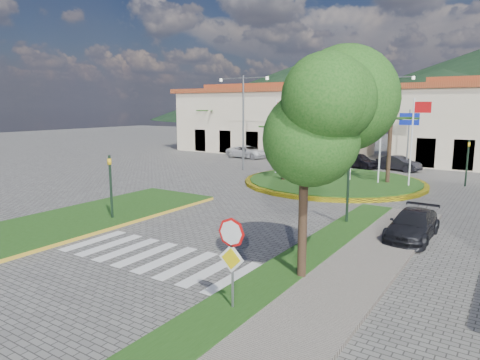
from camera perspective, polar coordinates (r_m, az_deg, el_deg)
The scene contains 22 objects.
ground at distance 14.02m, azimuth -23.35°, elevation -14.04°, with size 160.00×160.00×0.00m, color #5F5C5A.
sidewalk_right at distance 11.48m, azimuth 3.81°, elevation -18.30°, with size 4.00×28.00×0.15m, color gray.
verge_right at distance 12.03m, azimuth -1.39°, elevation -16.79°, with size 1.60×28.00×0.18m, color #224915.
median_left at distance 22.31m, azimuth -19.77°, elevation -4.73°, with size 5.00×14.00×0.18m, color #224915.
crosswalk at distance 16.34m, azimuth -11.43°, elevation -9.94°, with size 8.00×3.00×0.01m, color silver.
roundabout_island at distance 31.29m, azimuth 12.37°, elevation -0.15°, with size 12.70×12.70×6.00m.
stop_sign at distance 11.29m, azimuth -1.11°, elevation -9.25°, with size 0.80×0.11×2.65m.
deciduous_tree at distance 13.03m, azimuth 8.72°, elevation 8.37°, with size 3.60×3.60×6.80m.
traffic_light_left at distance 21.23m, azimuth -16.87°, elevation -0.18°, with size 0.15×0.18×3.20m.
traffic_light_right at distance 20.22m, azimuth 14.22°, elevation -0.55°, with size 0.15×0.18×3.20m.
traffic_light_far at distance 33.15m, azimuth 28.06°, elevation 2.56°, with size 0.18×0.15×3.20m.
direction_sign_west at distance 40.00m, azimuth 14.51°, elevation 6.74°, with size 1.60×0.14×5.20m.
direction_sign_east at distance 38.67m, azimuth 21.57°, elevation 6.27°, with size 1.60×0.14×5.20m.
street_lamp_centre at distance 38.16m, azimuth 18.40°, elevation 7.87°, with size 4.80×0.16×8.00m.
street_lamp_west at distance 36.73m, azimuth 0.44°, elevation 8.31°, with size 4.80×0.16×8.00m.
building_left at distance 51.33m, azimuth 4.28°, elevation 8.06°, with size 23.32×9.54×8.05m.
hill_far_west at distance 161.05m, azimuth 9.33°, elevation 11.69°, with size 140.00×140.00×22.00m, color black.
hill_near_back at distance 138.45m, azimuth 25.03°, elevation 9.99°, with size 110.00×110.00×16.00m, color black.
white_van at distance 45.65m, azimuth 0.99°, elevation 3.77°, with size 2.14×4.65×1.29m, color silver.
car_dark_a at distance 39.84m, azimuth 15.45°, elevation 2.57°, with size 1.60×3.99×1.36m, color black.
car_dark_b at distance 39.17m, azimuth 20.39°, elevation 2.11°, with size 1.32×3.80×1.25m, color black.
car_side_right at distance 19.30m, azimuth 22.03°, elevation -5.57°, with size 1.67×4.10×1.19m, color black.
Camera 1 is at (10.94, -6.83, 5.49)m, focal length 32.00 mm.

